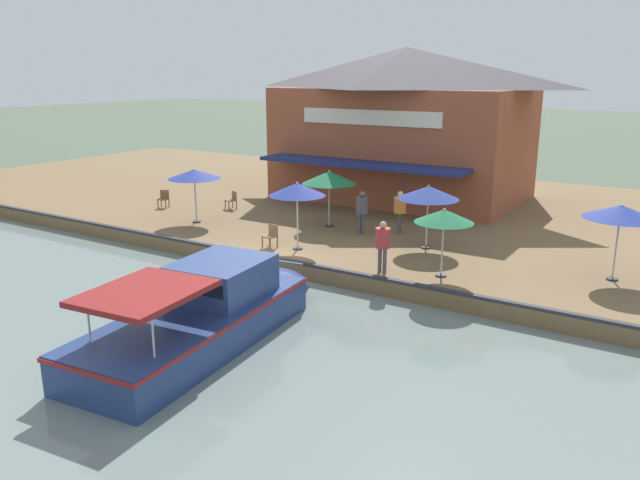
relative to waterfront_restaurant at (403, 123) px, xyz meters
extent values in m
plane|color=#4C5B47|center=(13.02, 0.65, -4.48)|extent=(220.00, 220.00, 0.00)
cube|color=brown|center=(2.02, 0.65, -4.18)|extent=(22.00, 56.00, 0.60)
cube|color=#2D2D33|center=(12.92, 0.65, -3.83)|extent=(0.20, 50.40, 0.10)
cube|color=brown|center=(-0.02, 0.00, -1.06)|extent=(7.57, 12.01, 5.64)
pyramid|color=#4C474C|center=(-0.02, 0.00, 2.75)|extent=(7.95, 12.61, 1.99)
cube|color=navy|center=(4.66, 0.00, -1.58)|extent=(1.80, 10.21, 0.16)
cube|color=silver|center=(3.80, 0.00, 0.49)|extent=(0.08, 7.21, 0.70)
cylinder|color=#B7B7B7|center=(8.98, 11.59, -2.74)|extent=(0.06, 0.06, 2.29)
cylinder|color=#2D2D33|center=(8.98, 11.59, -3.85)|extent=(0.36, 0.36, 0.06)
cone|color=navy|center=(8.98, 11.59, -1.66)|extent=(2.25, 2.25, 0.43)
cone|color=white|center=(8.98, 11.59, -1.64)|extent=(1.40, 1.40, 0.34)
sphere|color=white|center=(8.98, 11.59, -1.44)|extent=(0.08, 0.08, 0.08)
cylinder|color=#B7B7B7|center=(11.54, 6.82, -2.85)|extent=(0.06, 0.06, 2.07)
cylinder|color=#2D2D33|center=(11.54, 6.82, -3.85)|extent=(0.36, 0.36, 0.06)
cone|color=#19663D|center=(11.54, 6.82, -1.87)|extent=(1.89, 1.89, 0.42)
cone|color=silver|center=(11.54, 6.82, -1.85)|extent=(1.17, 1.17, 0.34)
sphere|color=silver|center=(11.54, 6.82, -1.66)|extent=(0.08, 0.08, 0.08)
cylinder|color=#B7B7B7|center=(8.69, 5.09, -2.78)|extent=(0.06, 0.06, 2.20)
cylinder|color=#2D2D33|center=(8.69, 5.09, -3.85)|extent=(0.36, 0.36, 0.06)
cone|color=navy|center=(8.69, 5.09, -1.75)|extent=(2.28, 2.28, 0.49)
cone|color=yellow|center=(8.69, 5.09, -1.73)|extent=(1.42, 1.42, 0.39)
sphere|color=yellow|center=(8.69, 5.09, -1.51)|extent=(0.08, 0.08, 0.08)
cylinder|color=#B7B7B7|center=(11.37, 1.08, -2.71)|extent=(0.06, 0.06, 2.34)
cylinder|color=#2D2D33|center=(11.37, 1.08, -3.85)|extent=(0.36, 0.36, 0.06)
cone|color=navy|center=(11.37, 1.08, -1.61)|extent=(2.09, 2.09, 0.46)
cone|color=white|center=(11.37, 1.08, -1.59)|extent=(1.29, 1.29, 0.37)
sphere|color=white|center=(11.37, 1.08, -1.38)|extent=(0.08, 0.08, 0.08)
cylinder|color=#B7B7B7|center=(10.20, -5.12, -2.78)|extent=(0.06, 0.06, 2.21)
cylinder|color=#2D2D33|center=(10.20, -5.12, -3.85)|extent=(0.36, 0.36, 0.06)
cone|color=navy|center=(10.20, -5.12, -1.73)|extent=(2.28, 2.28, 0.41)
cone|color=white|center=(10.20, -5.12, -1.71)|extent=(1.42, 1.42, 0.32)
sphere|color=white|center=(10.20, -5.12, -1.53)|extent=(0.08, 0.08, 0.08)
cylinder|color=#B7B7B7|center=(7.74, 0.23, -2.78)|extent=(0.06, 0.06, 2.21)
cylinder|color=#2D2D33|center=(7.74, 0.23, -3.85)|extent=(0.36, 0.36, 0.06)
cone|color=#19663D|center=(7.74, 0.23, -1.75)|extent=(2.29, 2.29, 0.53)
cone|color=silver|center=(7.74, 0.23, -1.73)|extent=(1.42, 1.42, 0.42)
sphere|color=silver|center=(7.74, 0.23, -1.49)|extent=(0.08, 0.08, 0.08)
cube|color=brown|center=(7.50, -5.54, -3.67)|extent=(0.05, 0.05, 0.42)
cube|color=brown|center=(7.34, -5.91, -3.67)|extent=(0.05, 0.05, 0.42)
cube|color=brown|center=(7.14, -5.38, -3.67)|extent=(0.05, 0.05, 0.42)
cube|color=brown|center=(6.98, -5.75, -3.67)|extent=(0.05, 0.05, 0.42)
cube|color=brown|center=(7.24, -5.65, -3.46)|extent=(0.58, 0.58, 0.05)
cube|color=brown|center=(7.06, -5.57, -3.23)|extent=(0.21, 0.42, 0.40)
cube|color=brown|center=(11.95, 0.22, -3.67)|extent=(0.04, 0.04, 0.42)
cube|color=brown|center=(11.91, -0.18, -3.67)|extent=(0.04, 0.04, 0.42)
cube|color=brown|center=(11.55, 0.26, -3.67)|extent=(0.04, 0.04, 0.42)
cube|color=brown|center=(11.51, -0.14, -3.67)|extent=(0.04, 0.04, 0.42)
cube|color=brown|center=(11.73, 0.04, -3.46)|extent=(0.48, 0.48, 0.05)
cube|color=brown|center=(11.53, 0.06, -3.23)|extent=(0.09, 0.44, 0.40)
cube|color=brown|center=(8.89, -8.34, -3.67)|extent=(0.05, 0.05, 0.42)
cube|color=brown|center=(9.05, -8.71, -3.67)|extent=(0.05, 0.05, 0.42)
cube|color=brown|center=(8.52, -8.50, -3.67)|extent=(0.05, 0.05, 0.42)
cube|color=brown|center=(8.68, -8.86, -3.67)|extent=(0.05, 0.05, 0.42)
cube|color=brown|center=(8.79, -8.60, -3.46)|extent=(0.58, 0.58, 0.05)
cube|color=brown|center=(8.60, -8.68, -3.23)|extent=(0.21, 0.42, 0.40)
cylinder|color=#4C4C56|center=(7.23, 3.29, -3.46)|extent=(0.13, 0.13, 0.85)
cylinder|color=#4C4C56|center=(7.07, 3.24, -3.46)|extent=(0.13, 0.13, 0.85)
cylinder|color=orange|center=(7.15, 3.26, -2.70)|extent=(0.49, 0.49, 0.67)
sphere|color=#DBB28E|center=(7.15, 3.26, -2.25)|extent=(0.23, 0.23, 0.23)
cylinder|color=#4C4C56|center=(8.11, 2.11, -3.46)|extent=(0.13, 0.13, 0.86)
cylinder|color=#4C4C56|center=(8.08, 1.93, -3.46)|extent=(0.13, 0.13, 0.86)
cylinder|color=#4C4C56|center=(8.09, 2.02, -2.69)|extent=(0.50, 0.50, 0.68)
sphere|color=brown|center=(8.09, 2.02, -2.23)|extent=(0.23, 0.23, 0.23)
cylinder|color=#4C4C56|center=(12.18, 4.91, -3.47)|extent=(0.13, 0.13, 0.84)
cylinder|color=#4C4C56|center=(12.15, 5.08, -3.47)|extent=(0.13, 0.13, 0.84)
cylinder|color=#B23338|center=(12.17, 4.99, -2.72)|extent=(0.49, 0.49, 0.66)
sphere|color=tan|center=(12.17, 4.99, -2.27)|extent=(0.23, 0.23, 0.23)
cube|color=navy|center=(18.95, 2.98, -3.91)|extent=(7.54, 3.39, 0.99)
ellipsoid|color=navy|center=(15.31, 2.62, -3.91)|extent=(2.82, 2.79, 0.99)
cube|color=maroon|center=(18.95, 2.98, -3.49)|extent=(7.63, 3.44, 0.10)
cube|color=navy|center=(17.67, 2.85, -2.91)|extent=(2.75, 2.39, 1.00)
cube|color=black|center=(18.92, 2.97, -2.78)|extent=(0.24, 1.87, 0.35)
cube|color=maroon|center=(20.66, 3.15, -2.36)|extent=(3.06, 2.55, 0.14)
cylinder|color=silver|center=(21.42, 4.16, -2.89)|extent=(0.05, 0.05, 1.05)
cylinder|color=silver|center=(21.61, 2.30, -2.89)|extent=(0.05, 0.05, 1.05)
cylinder|color=silver|center=(15.01, 2.59, -3.11)|extent=(0.25, 2.14, 0.04)
cylinder|color=brown|center=(-4.12, -4.35, -2.16)|extent=(0.47, 0.47, 3.44)
sphere|color=#2D6028|center=(-4.12, -4.35, 1.10)|extent=(4.10, 4.10, 4.10)
sphere|color=#2D6028|center=(-3.30, -4.97, 0.69)|extent=(2.87, 2.87, 2.87)
camera|label=1|loc=(29.94, 13.75, 2.55)|focal=35.00mm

